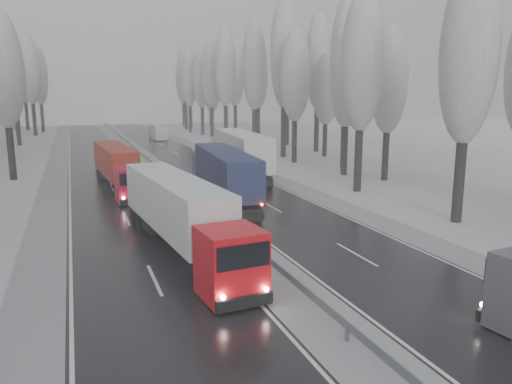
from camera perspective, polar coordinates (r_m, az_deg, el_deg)
carriageway_right at (r=42.68m, az=-1.31°, el=0.02°), size 7.50×200.00×0.03m
carriageway_left at (r=40.58m, az=-15.48°, el=-0.98°), size 7.50×200.00×0.03m
median_slush at (r=41.31m, az=-8.22°, el=-0.46°), size 3.00×200.00×0.04m
shoulder_right at (r=44.50m, az=4.73°, el=0.46°), size 2.40×200.00×0.04m
shoulder_left at (r=40.50m, az=-22.46°, el=-1.45°), size 2.40×200.00×0.04m
median_guardrail at (r=41.18m, az=-8.23°, el=0.32°), size 0.12×200.00×0.76m
tree_16 at (r=34.49m, az=23.19°, el=14.27°), size 3.60×3.60×16.53m
tree_18 at (r=43.23m, az=12.03°, el=14.16°), size 3.60×3.60×16.58m
tree_19 at (r=49.56m, az=14.98°, el=12.14°), size 3.60×3.60×14.57m
tree_20 at (r=51.91m, az=10.37°, el=13.08°), size 3.60×3.60×15.71m
tree_21 at (r=56.58m, az=10.32°, el=14.80°), size 3.60×3.60×18.62m
tree_22 at (r=60.77m, az=4.52°, el=13.02°), size 3.60×3.60×15.86m
tree_23 at (r=67.12m, az=8.02°, el=11.52°), size 3.60×3.60×13.55m
tree_24 at (r=66.23m, az=3.24°, el=15.44°), size 3.60×3.60×20.49m
tree_25 at (r=72.74m, az=7.10°, el=14.47°), size 3.60×3.60×19.44m
tree_26 at (r=75.55m, az=-0.20°, el=14.11°), size 3.60×3.60×18.78m
tree_27 at (r=81.89m, az=3.65°, el=13.35°), size 3.60×3.60×17.62m
tree_28 at (r=85.31m, az=-3.54°, el=14.12°), size 3.60×3.60×19.62m
tree_29 at (r=91.42m, az=0.28°, el=13.35°), size 3.60×3.60×18.11m
tree_30 at (r=94.69m, az=-5.14°, el=13.13°), size 3.60×3.60×17.86m
tree_31 at (r=100.22m, az=-2.41°, el=13.32°), size 3.60×3.60×18.58m
tree_32 at (r=101.95m, az=-6.24°, el=12.79°), size 3.60×3.60×17.33m
tree_33 at (r=106.59m, az=-5.08°, el=11.71°), size 3.60×3.60×14.33m
tree_34 at (r=108.66m, az=-7.65°, el=12.76°), size 3.60×3.60×17.63m
tree_35 at (r=114.89m, az=-3.51°, el=12.94°), size 3.60×3.60×18.25m
tree_36 at (r=118.60m, az=-8.12°, el=13.41°), size 3.60×3.60×20.23m
tree_37 at (r=124.07m, az=-5.26°, el=12.23°), size 3.60×3.60×16.37m
tree_38 at (r=129.23m, az=-8.37°, el=12.58°), size 3.60×3.60×17.97m
tree_39 at (r=133.72m, az=-7.51°, el=12.06°), size 3.60×3.60×16.19m
tree_62 at (r=53.66m, az=-26.91°, el=12.24°), size 3.60×3.60×16.04m
tree_68 at (r=79.18m, az=-26.85°, el=11.82°), size 3.60×3.60×16.65m
tree_70 at (r=89.19m, az=-25.99°, el=11.88°), size 3.60×3.60×17.09m
tree_72 at (r=98.72m, az=-26.95°, el=10.89°), size 3.60×3.60×15.11m
tree_74 at (r=109.22m, az=-24.40°, el=12.55°), size 3.60×3.60×19.68m
tree_76 at (r=118.51m, az=-23.57°, el=12.09°), size 3.60×3.60×18.55m
tree_77 at (r=122.85m, az=-26.03°, el=10.57°), size 3.60×3.60×14.32m
tree_78 at (r=125.32m, az=-25.07°, el=12.17°), size 3.60×3.60×19.55m
tree_79 at (r=129.50m, az=-26.12°, el=11.32°), size 3.60×3.60×17.07m
truck_blue_box at (r=38.72m, az=-3.87°, el=2.39°), size 3.78×16.00×4.07m
truck_cream_box at (r=50.09m, az=-1.99°, el=4.72°), size 4.43×17.77×4.52m
box_truck_distant at (r=92.42m, az=-11.15°, el=6.71°), size 2.35×7.19×2.67m
truck_red_white at (r=26.18m, az=-8.65°, el=-2.21°), size 3.86×15.39×3.91m
truck_red_red at (r=45.54m, az=-15.59°, el=3.05°), size 3.21×14.47×3.69m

